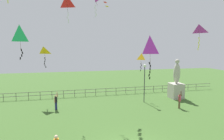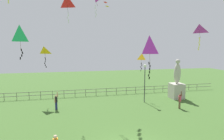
# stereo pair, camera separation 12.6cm
# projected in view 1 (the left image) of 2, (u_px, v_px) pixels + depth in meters

# --- Properties ---
(statue_monument) EXTENTS (1.60, 1.60, 5.17)m
(statue_monument) POSITION_uv_depth(u_px,v_px,m) (176.00, 85.00, 23.10)
(statue_monument) COLOR #B2AD9E
(statue_monument) RESTS_ON ground_plane
(lamppost) EXTENTS (0.36, 0.36, 4.68)m
(lamppost) POSITION_uv_depth(u_px,v_px,m) (145.00, 75.00, 21.09)
(lamppost) COLOR #38383D
(lamppost) RESTS_ON ground_plane
(person_0) EXTENTS (0.40, 0.44, 1.91)m
(person_0) POSITION_uv_depth(u_px,v_px,m) (56.00, 101.00, 18.74)
(person_0) COLOR navy
(person_0) RESTS_ON ground_plane
(person_1) EXTENTS (0.50, 0.30, 1.93)m
(person_1) POSITION_uv_depth(u_px,v_px,m) (179.00, 100.00, 19.16)
(person_1) COLOR brown
(person_1) RESTS_ON ground_plane
(kite_0) EXTENTS (0.93, 0.76, 3.20)m
(kite_0) POSITION_uv_depth(u_px,v_px,m) (150.00, 47.00, 12.84)
(kite_0) COLOR #B22DB2
(kite_2) EXTENTS (1.06, 1.23, 2.50)m
(kite_2) POSITION_uv_depth(u_px,v_px,m) (199.00, 30.00, 17.41)
(kite_2) COLOR #B22DB2
(kite_3) EXTENTS (1.19, 0.81, 2.55)m
(kite_3) POSITION_uv_depth(u_px,v_px,m) (43.00, 51.00, 20.77)
(kite_3) COLOR yellow
(kite_4) EXTENTS (0.91, 0.63, 2.71)m
(kite_4) POSITION_uv_depth(u_px,v_px,m) (20.00, 34.00, 13.65)
(kite_4) COLOR #1EB759
(kite_5) EXTENTS (1.20, 0.73, 2.73)m
(kite_5) POSITION_uv_depth(u_px,v_px,m) (66.00, 2.00, 17.36)
(kite_5) COLOR red
(kite_6) EXTENTS (0.95, 0.87, 2.26)m
(kite_6) POSITION_uv_depth(u_px,v_px,m) (142.00, 58.00, 22.89)
(kite_6) COLOR yellow
(waterfront_railing) EXTENTS (36.03, 0.06, 0.95)m
(waterfront_railing) POSITION_uv_depth(u_px,v_px,m) (97.00, 91.00, 24.43)
(waterfront_railing) COLOR #4C4742
(waterfront_railing) RESTS_ON ground_plane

